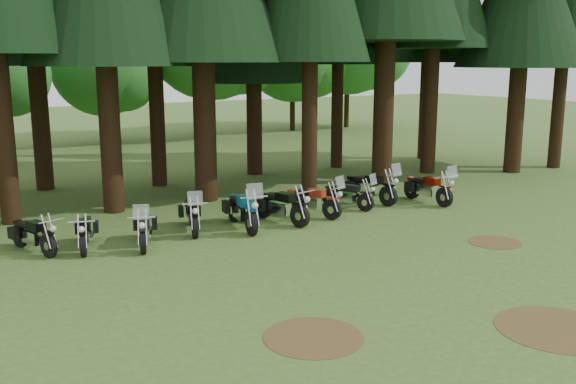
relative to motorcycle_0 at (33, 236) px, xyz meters
name	(u,v)px	position (x,y,z in m)	size (l,w,h in m)	color
ground	(375,276)	(6.27, -6.01, -0.42)	(120.00, 120.00, 0.00)	#3A5B22
decid_4	(107,68)	(7.85, 20.32, 3.95)	(5.93, 5.76, 7.41)	black
decid_5	(218,36)	(14.56, 19.71, 5.81)	(8.45, 8.21, 10.56)	black
decid_6	(298,54)	(21.12, 21.00, 4.78)	(7.06, 6.86, 8.82)	black
decid_7	(354,40)	(25.73, 20.82, 5.80)	(8.44, 8.20, 10.55)	black
dirt_patch_0	(313,337)	(3.27, -8.01, -0.42)	(1.80, 1.80, 0.01)	#4C3D1E
dirt_patch_1	(495,242)	(10.77, -5.51, -0.42)	(1.40, 1.40, 0.01)	#4C3D1E
dirt_patch_2	(556,329)	(7.27, -10.01, -0.42)	(2.20, 2.20, 0.01)	#4C3D1E
motorcycle_0	(33,236)	(0.00, 0.00, 0.00)	(0.78, 1.97, 0.83)	black
motorcycle_1	(85,233)	(1.21, -0.37, -0.01)	(0.74, 1.93, 0.81)	black
motorcycle_2	(144,229)	(2.61, -0.92, 0.03)	(1.02, 2.08, 1.35)	black
motorcycle_3	(192,216)	(4.25, -0.19, 0.04)	(0.88, 2.16, 1.37)	black
motorcycle_4	(242,211)	(5.64, -0.66, 0.09)	(0.69, 2.46, 1.54)	black
motorcycle_5	(281,207)	(6.94, -0.64, 0.05)	(0.67, 2.28, 0.94)	black
motorcycle_6	(312,202)	(8.19, -0.47, 0.04)	(1.05, 2.15, 1.39)	black
motorcycle_7	(348,196)	(9.79, -0.18, 0.00)	(0.97, 1.95, 1.26)	black
motorcycle_8	(370,188)	(11.01, 0.18, 0.07)	(0.74, 2.37, 1.49)	black
motorcycle_9	(428,189)	(12.66, -0.91, 0.05)	(0.43, 2.27, 1.43)	black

